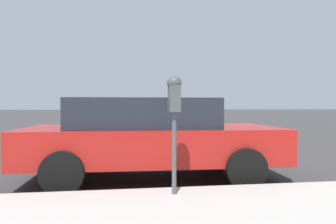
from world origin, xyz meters
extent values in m
plane|color=#3D3A3A|center=(0.00, 0.00, 0.00)|extent=(220.00, 220.00, 0.00)
cylinder|color=#4C5156|center=(-2.55, 0.06, 0.68)|extent=(0.06, 0.06, 1.06)
cube|color=#4C5156|center=(-2.55, 0.06, 1.38)|extent=(0.20, 0.14, 0.34)
sphere|color=#4C5156|center=(-2.55, 0.06, 1.58)|extent=(0.19, 0.19, 0.19)
cube|color=#B21919|center=(-2.44, 0.06, 1.34)|extent=(0.01, 0.11, 0.12)
cube|color=black|center=(-2.44, 0.06, 1.46)|extent=(0.01, 0.10, 0.08)
cube|color=#B21E19|center=(-0.90, 0.17, 0.61)|extent=(2.10, 4.48, 0.59)
cube|color=#232833|center=(-0.89, 0.35, 1.16)|extent=(1.80, 2.53, 0.50)
cylinder|color=black|center=(0.03, -1.23, 0.32)|extent=(0.24, 0.65, 0.64)
cylinder|color=black|center=(-1.92, -1.16, 0.32)|extent=(0.24, 0.65, 0.64)
cylinder|color=black|center=(0.12, 1.51, 0.32)|extent=(0.24, 0.65, 0.64)
cylinder|color=black|center=(-1.82, 1.58, 0.32)|extent=(0.24, 0.65, 0.64)
camera|label=1|loc=(-6.69, 0.77, 1.28)|focal=35.00mm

